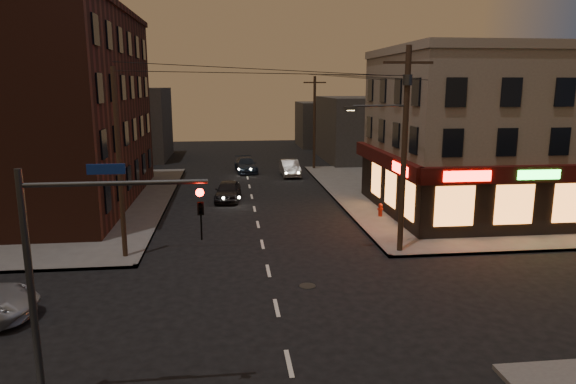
{
  "coord_description": "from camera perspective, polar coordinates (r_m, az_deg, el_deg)",
  "views": [
    {
      "loc": [
        -1.68,
        -18.13,
        8.32
      ],
      "look_at": [
        1.16,
        6.19,
        3.2
      ],
      "focal_mm": 32.0,
      "sensor_mm": 36.0,
      "label": 1
    }
  ],
  "objects": [
    {
      "name": "fire_hydrant",
      "position": [
        33.01,
        10.22,
        -1.89
      ],
      "size": [
        0.37,
        0.37,
        0.84
      ],
      "rotation": [
        0.0,
        0.0,
        -0.07
      ],
      "color": "maroon",
      "rests_on": "sidewalk_ne"
    },
    {
      "name": "sedan_mid",
      "position": [
        47.79,
        0.2,
        2.69
      ],
      "size": [
        1.66,
        4.55,
        1.49
      ],
      "primitive_type": "imported",
      "rotation": [
        0.0,
        0.0,
        0.02
      ],
      "color": "slate",
      "rests_on": "ground"
    },
    {
      "name": "sedan_far",
      "position": [
        50.12,
        -4.7,
        3.01
      ],
      "size": [
        2.32,
        4.88,
        1.37
      ],
      "primitive_type": "imported",
      "rotation": [
        0.0,
        0.0,
        0.08
      ],
      "color": "#1A2534",
      "rests_on": "ground"
    },
    {
      "name": "sedan_near",
      "position": [
        37.79,
        -6.69,
        0.14
      ],
      "size": [
        2.15,
        4.41,
        1.45
      ],
      "primitive_type": "imported",
      "rotation": [
        0.0,
        0.0,
        -0.11
      ],
      "color": "black",
      "rests_on": "ground"
    },
    {
      "name": "utility_pole_main",
      "position": [
        25.48,
        12.6,
        5.76
      ],
      "size": [
        4.2,
        0.44,
        10.0
      ],
      "color": "#382619",
      "rests_on": "sidewalk_ne"
    },
    {
      "name": "bg_building_ne_b",
      "position": [
        71.65,
        4.39,
        7.52
      ],
      "size": [
        8.0,
        8.0,
        6.0
      ],
      "primitive_type": "cube",
      "color": "#3F3D3A",
      "rests_on": "ground"
    },
    {
      "name": "brick_apartment",
      "position": [
        39.31,
        -25.98,
        8.2
      ],
      "size": [
        12.0,
        20.0,
        13.0
      ],
      "primitive_type": "cube",
      "color": "#401E14",
      "rests_on": "sidewalk_nw"
    },
    {
      "name": "utility_pole_west",
      "position": [
        25.42,
        -18.24,
        2.91
      ],
      "size": [
        0.24,
        0.24,
        9.0
      ],
      "primitive_type": "cylinder",
      "color": "#382619",
      "rests_on": "sidewalk_nw"
    },
    {
      "name": "pizza_building",
      "position": [
        36.26,
        22.55,
        6.21
      ],
      "size": [
        15.85,
        12.85,
        10.5
      ],
      "color": "gray",
      "rests_on": "sidewalk_ne"
    },
    {
      "name": "ground",
      "position": [
        20.02,
        -1.28,
        -12.76
      ],
      "size": [
        120.0,
        120.0,
        0.0
      ],
      "primitive_type": "plane",
      "color": "black",
      "rests_on": "ground"
    },
    {
      "name": "utility_pole_far",
      "position": [
        50.97,
        2.95,
        7.67
      ],
      "size": [
        0.26,
        0.26,
        9.0
      ],
      "primitive_type": "cylinder",
      "color": "#382619",
      "rests_on": "sidewalk_ne"
    },
    {
      "name": "bg_building_ne_a",
      "position": [
        58.48,
        8.97,
        6.94
      ],
      "size": [
        10.0,
        12.0,
        7.0
      ],
      "primitive_type": "cube",
      "color": "#3F3D3A",
      "rests_on": "ground"
    },
    {
      "name": "sidewalk_ne",
      "position": [
        42.82,
        20.84,
        -0.07
      ],
      "size": [
        24.0,
        28.0,
        0.15
      ],
      "primitive_type": "cube",
      "color": "#514F4C",
      "rests_on": "ground"
    },
    {
      "name": "bg_building_nw",
      "position": [
        61.34,
        -17.43,
        7.24
      ],
      "size": [
        9.0,
        10.0,
        8.0
      ],
      "primitive_type": "cube",
      "color": "#3F3D3A",
      "rests_on": "ground"
    },
    {
      "name": "traffic_signal",
      "position": [
        13.76,
        -22.89,
        -6.78
      ],
      "size": [
        4.49,
        0.32,
        6.47
      ],
      "color": "#333538",
      "rests_on": "ground"
    }
  ]
}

